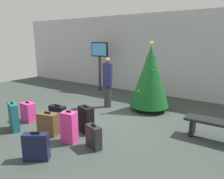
% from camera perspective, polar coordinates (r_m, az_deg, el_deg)
% --- Properties ---
extents(ground_plane, '(16.00, 16.00, 0.00)m').
position_cam_1_polar(ground_plane, '(6.24, -3.57, -8.47)').
color(ground_plane, '#38423D').
extents(back_wall, '(16.00, 0.20, 3.38)m').
position_cam_1_polar(back_wall, '(9.27, 11.64, 9.15)').
color(back_wall, '#B7BCC1').
rests_on(back_wall, ground_plane).
extents(holiday_tree, '(1.28, 1.28, 2.26)m').
position_cam_1_polar(holiday_tree, '(7.01, 10.21, 3.52)').
color(holiday_tree, '#4C3319').
rests_on(holiday_tree, ground_plane).
extents(flight_info_kiosk, '(0.79, 0.24, 2.21)m').
position_cam_1_polar(flight_info_kiosk, '(9.66, -3.34, 8.51)').
color(flight_info_kiosk, '#333338').
rests_on(flight_info_kiosk, ground_plane).
extents(waiting_bench, '(1.42, 0.44, 0.48)m').
position_cam_1_polar(waiting_bench, '(5.55, 26.36, -8.79)').
color(waiting_bench, black).
rests_on(waiting_bench, ground_plane).
extents(traveller_0, '(0.38, 0.38, 1.73)m').
position_cam_1_polar(traveller_0, '(7.29, -1.18, 2.19)').
color(traveller_0, '#333338').
rests_on(traveller_0, ground_plane).
extents(suitcase_0, '(0.51, 0.22, 0.56)m').
position_cam_1_polar(suitcase_0, '(6.16, -14.40, -6.60)').
color(suitcase_0, black).
rests_on(suitcase_0, ground_plane).
extents(suitcase_1, '(0.43, 0.28, 0.58)m').
position_cam_1_polar(suitcase_1, '(6.62, -21.61, -5.63)').
color(suitcase_1, '#E5388C').
rests_on(suitcase_1, ground_plane).
extents(suitcase_2, '(0.54, 0.37, 0.59)m').
position_cam_1_polar(suitcase_2, '(5.55, -16.78, -8.83)').
color(suitcase_2, brown).
rests_on(suitcase_2, ground_plane).
extents(suitcase_3, '(0.37, 0.29, 0.76)m').
position_cam_1_polar(suitcase_3, '(5.00, -11.43, -9.91)').
color(suitcase_3, '#E5388C').
rests_on(suitcase_3, ground_plane).
extents(suitcase_4, '(0.45, 0.30, 0.55)m').
position_cam_1_polar(suitcase_4, '(4.72, -4.96, -12.58)').
color(suitcase_4, '#232326').
rests_on(suitcase_4, ground_plane).
extents(suitcase_5, '(0.51, 0.43, 0.59)m').
position_cam_1_polar(suitcase_5, '(4.52, -19.71, -14.30)').
color(suitcase_5, '#141938').
rests_on(suitcase_5, ground_plane).
extents(suitcase_7, '(0.48, 0.34, 0.72)m').
position_cam_1_polar(suitcase_7, '(5.44, -6.98, -8.08)').
color(suitcase_7, black).
rests_on(suitcase_7, ground_plane).
extents(suitcase_8, '(0.53, 0.33, 0.76)m').
position_cam_1_polar(suitcase_8, '(6.10, -24.94, -6.64)').
color(suitcase_8, '#19606B').
rests_on(suitcase_8, ground_plane).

